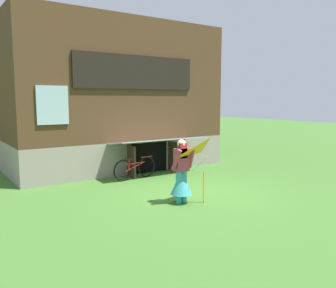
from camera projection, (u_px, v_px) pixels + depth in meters
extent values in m
plane|color=#3D6B28|center=(193.00, 193.00, 9.39)|extent=(60.00, 60.00, 0.00)
cube|color=gray|center=(107.00, 149.00, 13.72)|extent=(7.43, 4.74, 1.10)
cube|color=#4C331E|center=(106.00, 82.00, 13.40)|extent=(7.43, 4.74, 4.07)
cube|color=black|center=(137.00, 72.00, 11.40)|extent=(4.29, 0.08, 1.07)
cube|color=#9EB7C6|center=(137.00, 72.00, 11.41)|extent=(4.13, 0.04, 0.95)
cube|color=#9EB7C6|center=(52.00, 105.00, 10.00)|extent=(0.90, 0.06, 1.10)
cube|color=black|center=(149.00, 158.00, 12.03)|extent=(1.40, 0.03, 1.02)
cube|color=#3D2B1E|center=(131.00, 161.00, 11.32)|extent=(0.16, 0.70, 1.02)
cube|color=#3D2B1E|center=(174.00, 156.00, 12.28)|extent=(0.15, 0.70, 1.02)
cube|color=gray|center=(158.00, 141.00, 11.51)|extent=(3.12, 1.09, 0.18)
cylinder|color=teal|center=(179.00, 187.00, 8.44)|extent=(0.14, 0.14, 0.78)
cylinder|color=teal|center=(184.00, 187.00, 8.53)|extent=(0.14, 0.14, 0.78)
cone|color=teal|center=(181.00, 182.00, 8.47)|extent=(0.52, 0.52, 0.59)
cube|color=#993847|center=(181.00, 160.00, 8.40)|extent=(0.34, 0.20, 0.55)
cylinder|color=#993847|center=(176.00, 160.00, 8.19)|extent=(0.17, 0.32, 0.51)
cylinder|color=#993847|center=(191.00, 158.00, 8.44)|extent=(0.17, 0.32, 0.51)
cube|color=maroon|center=(183.00, 151.00, 8.32)|extent=(0.20, 0.08, 0.36)
sphere|color=#D8AD8E|center=(182.00, 144.00, 8.35)|extent=(0.21, 0.21, 0.21)
pyramid|color=orange|center=(210.00, 154.00, 8.19)|extent=(0.98, 0.85, 0.50)
cylinder|color=beige|center=(199.00, 164.00, 8.40)|extent=(0.01, 0.56, 0.44)
cylinder|color=orange|center=(204.00, 187.00, 8.49)|extent=(0.03, 0.03, 0.76)
torus|color=black|center=(147.00, 167.00, 11.33)|extent=(0.67, 0.11, 0.67)
torus|color=black|center=(123.00, 170.00, 10.75)|extent=(0.67, 0.11, 0.67)
cylinder|color=red|center=(135.00, 163.00, 11.02)|extent=(0.68, 0.11, 0.04)
cylinder|color=red|center=(135.00, 167.00, 11.03)|extent=(0.74, 0.11, 0.27)
cylinder|color=red|center=(129.00, 164.00, 10.87)|extent=(0.04, 0.04, 0.37)
cube|color=black|center=(129.00, 158.00, 10.85)|extent=(0.20, 0.08, 0.05)
cylinder|color=red|center=(147.00, 157.00, 11.29)|extent=(0.44, 0.07, 0.03)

